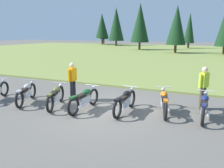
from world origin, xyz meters
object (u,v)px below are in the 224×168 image
Objects in this scene: motorcycle_black at (125,101)px; rider_with_back_turned at (204,85)px; motorcycle_silver at (26,93)px; motorcycle_olive at (56,96)px; rider_in_hivis_vest at (73,79)px; motorcycle_orange at (164,102)px; motorcycle_navy at (204,106)px; motorcycle_british_green at (84,99)px.

motorcycle_black is 1.26× the size of rider_with_back_turned.
motorcycle_olive is (1.45, 0.08, 0.00)m from motorcycle_silver.
rider_with_back_turned reaches higher than motorcycle_olive.
rider_in_hivis_vest is at bearing 34.28° from motorcycle_silver.
rider_in_hivis_vest is (0.15, 1.01, 0.51)m from motorcycle_olive.
rider_with_back_turned reaches higher than motorcycle_orange.
motorcycle_navy is at bearing 9.96° from motorcycle_olive.
motorcycle_silver is at bearing -172.68° from motorcycle_black.
motorcycle_silver and motorcycle_olive have the same top height.
motorcycle_olive is 5.58m from motorcycle_navy.
motorcycle_black is 3.08m from rider_with_back_turned.
rider_with_back_turned reaches higher than motorcycle_british_green.
rider_in_hivis_vest is at bearing 179.34° from motorcycle_orange.
motorcycle_silver is 2.71m from motorcycle_british_green.
rider_in_hivis_vest and rider_with_back_turned have the same top height.
rider_with_back_turned is (6.85, 2.08, 0.51)m from motorcycle_silver.
motorcycle_silver is 1.19× the size of rider_with_back_turned.
motorcycle_orange is 1.72m from rider_with_back_turned.
rider_with_back_turned is (5.25, 0.99, 0.00)m from rider_in_hivis_vest.
motorcycle_black is 2.74m from rider_in_hivis_vest.
motorcycle_olive is at bearing -170.51° from motorcycle_black.
motorcycle_olive is 0.96× the size of motorcycle_black.
motorcycle_olive is at bearing -175.34° from motorcycle_british_green.
motorcycle_navy is at bearing 8.55° from motorcycle_silver.
motorcycle_black is 1.43m from motorcycle_orange.
motorcycle_black is (1.53, 0.36, 0.00)m from motorcycle_british_green.
motorcycle_british_green and motorcycle_navy have the same top height.
motorcycle_british_green is 1.57m from motorcycle_black.
motorcycle_british_green is 4.59m from rider_with_back_turned.
motorcycle_olive is 0.98× the size of motorcycle_orange.
rider_in_hivis_vest reaches higher than motorcycle_black.
rider_with_back_turned reaches higher than motorcycle_silver.
motorcycle_black is 2.76m from motorcycle_navy.
motorcycle_orange is 1.23× the size of rider_with_back_turned.
motorcycle_navy is at bearing -0.51° from rider_in_hivis_vest.
motorcycle_navy is at bearing 10.44° from motorcycle_black.
rider_with_back_turned is at bearing 24.62° from motorcycle_british_green.
motorcycle_navy is at bearing -0.06° from motorcycle_orange.
rider_in_hivis_vest reaches higher than motorcycle_orange.
rider_with_back_turned is (-0.10, 1.04, 0.51)m from motorcycle_navy.
motorcycle_black is at bearing -169.56° from motorcycle_navy.
motorcycle_black is at bearing -11.75° from rider_in_hivis_vest.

